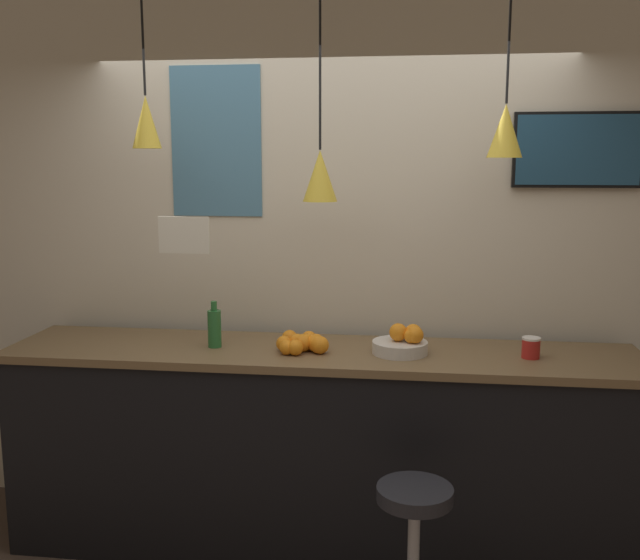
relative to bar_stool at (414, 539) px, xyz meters
The scene contains 13 objects.
back_wall 1.54m from the bar_stool, 114.47° to the left, with size 8.00×0.06×2.90m.
service_counter 0.79m from the bar_stool, 127.64° to the left, with size 3.14×0.64×1.05m.
bar_stool is the anchor object (origin of this frame).
fruit_bowl 0.91m from the bar_stool, 96.58° to the left, with size 0.27×0.27×0.15m.
orange_pile 1.04m from the bar_stool, 133.21° to the left, with size 0.26×0.26×0.09m.
juice_bottle 1.38m from the bar_stool, 149.25° to the left, with size 0.07×0.07×0.23m.
spread_jar 1.05m from the bar_stool, 48.21° to the left, with size 0.09×0.09×0.10m.
pendant_lamp_left 2.28m from the bar_stool, 154.97° to the left, with size 0.14×0.14×0.77m.
pendant_lamp_middle 1.68m from the bar_stool, 127.51° to the left, with size 0.17×0.17×1.02m.
pendant_lamp_right 1.84m from the bar_stool, 58.78° to the left, with size 0.16×0.16×0.82m.
mounted_tv 2.04m from the bar_stool, 51.87° to the left, with size 0.63×0.04×0.38m.
hanging_menu_board 1.67m from the bar_stool, 160.62° to the left, with size 0.24×0.01×0.17m.
wall_poster 2.22m from the bar_stool, 137.20° to the left, with size 0.49×0.01×0.80m.
Camera 1 is at (0.45, -2.73, 1.98)m, focal length 40.00 mm.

